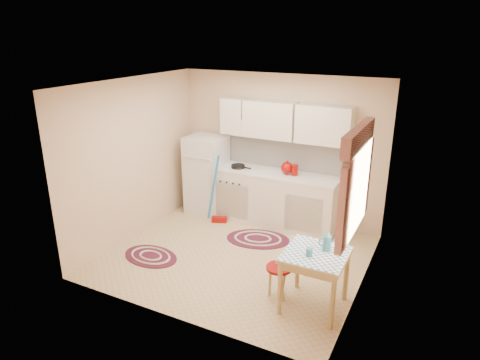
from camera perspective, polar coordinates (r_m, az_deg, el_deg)
name	(u,v)px	position (r m, az deg, el deg)	size (l,w,h in m)	color
room_shell	(254,149)	(5.94, 1.86, 4.15)	(3.64, 3.60, 2.52)	tan
fridge	(207,175)	(7.69, -4.46, 0.73)	(0.65, 0.60, 1.40)	silver
broom	(219,190)	(7.23, -2.85, -1.33)	(0.28, 0.12, 1.20)	blue
base_cabinets	(271,199)	(7.30, 4.16, -2.50)	(2.25, 0.60, 0.88)	beige
countertop	(272,173)	(7.14, 4.24, 0.93)	(2.27, 0.62, 0.04)	silver
frying_pan	(238,166)	(7.32, -0.27, 1.83)	(0.24, 0.24, 0.05)	black
red_kettle	(287,168)	(7.00, 6.29, 1.62)	(0.22, 0.20, 0.22)	#8A0705
red_canister	(295,171)	(6.97, 7.30, 1.23)	(0.10, 0.10, 0.16)	#8A0705
table	(314,280)	(5.27, 9.83, -13.04)	(0.72, 0.72, 0.72)	tan
stool	(279,281)	(5.47, 5.18, -13.31)	(0.32, 0.32, 0.42)	#8A0705
coffee_pot	(327,241)	(5.11, 11.52, -7.97)	(0.13, 0.11, 0.25)	teal
mug	(309,253)	(4.99, 9.22, -9.52)	(0.08, 0.08, 0.10)	teal
rug_center	(258,239)	(6.88, 2.39, -7.86)	(1.01, 0.67, 0.02)	maroon
rug_left	(151,256)	(6.53, -11.82, -9.91)	(0.88, 0.58, 0.02)	maroon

